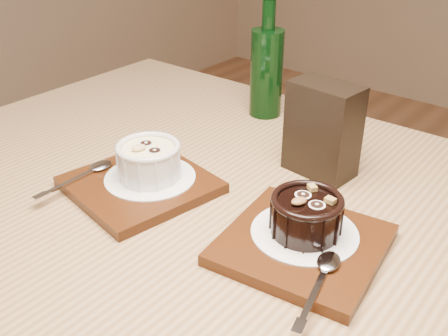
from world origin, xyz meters
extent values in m
cube|color=olive|center=(-0.02, 0.03, 0.73)|extent=(1.22, 0.83, 0.04)
cylinder|color=olive|center=(-0.58, 0.37, 0.35)|extent=(0.06, 0.06, 0.71)
cube|color=#421E0B|center=(-0.18, -0.01, 0.76)|extent=(0.21, 0.21, 0.01)
cylinder|color=white|center=(-0.17, 0.00, 0.77)|extent=(0.13, 0.13, 0.00)
cylinder|color=silver|center=(-0.17, 0.00, 0.79)|extent=(0.09, 0.09, 0.05)
cylinder|color=#FFED9B|center=(-0.17, 0.00, 0.81)|extent=(0.07, 0.07, 0.00)
torus|color=silver|center=(-0.17, 0.00, 0.81)|extent=(0.09, 0.09, 0.01)
cylinder|color=black|center=(-0.18, 0.01, 0.81)|extent=(0.02, 0.02, 0.00)
cylinder|color=black|center=(-0.16, 0.00, 0.81)|extent=(0.02, 0.02, 0.00)
ellipsoid|color=tan|center=(-0.18, -0.01, 0.82)|extent=(0.02, 0.02, 0.01)
cube|color=#421E0B|center=(0.07, 0.02, 0.76)|extent=(0.20, 0.20, 0.01)
cylinder|color=white|center=(0.07, 0.03, 0.77)|extent=(0.13, 0.13, 0.00)
cylinder|color=black|center=(0.07, 0.03, 0.79)|extent=(0.08, 0.08, 0.04)
cylinder|color=black|center=(0.07, 0.03, 0.81)|extent=(0.07, 0.07, 0.00)
torus|color=black|center=(0.07, 0.03, 0.81)|extent=(0.09, 0.09, 0.01)
cylinder|color=black|center=(0.06, 0.04, 0.81)|extent=(0.02, 0.02, 0.00)
cylinder|color=black|center=(0.08, 0.03, 0.81)|extent=(0.02, 0.02, 0.00)
ellipsoid|color=brown|center=(0.06, 0.02, 0.81)|extent=(0.02, 0.02, 0.01)
cube|color=olive|center=(0.06, 0.05, 0.81)|extent=(0.01, 0.01, 0.01)
cube|color=olive|center=(0.09, 0.04, 0.81)|extent=(0.01, 0.01, 0.01)
cube|color=black|center=(-0.01, 0.20, 0.82)|extent=(0.11, 0.07, 0.14)
cylinder|color=black|center=(-0.20, 0.32, 0.83)|extent=(0.06, 0.06, 0.16)
cylinder|color=black|center=(-0.20, 0.32, 0.94)|extent=(0.02, 0.02, 0.05)
camera|label=1|loc=(0.32, -0.43, 1.14)|focal=42.00mm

